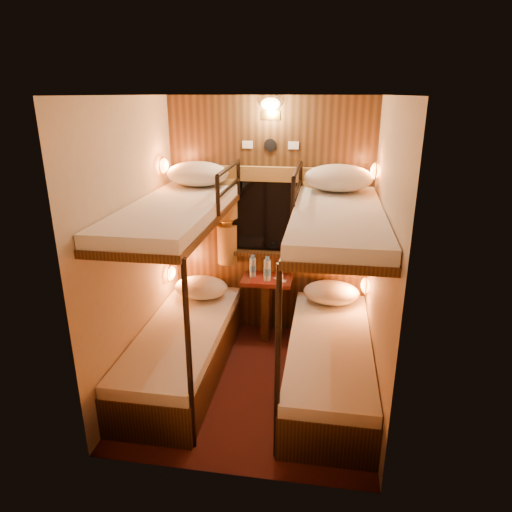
% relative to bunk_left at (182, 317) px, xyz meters
% --- Properties ---
extents(floor, '(2.10, 2.10, 0.00)m').
position_rel_bunk_left_xyz_m(floor, '(0.65, -0.07, -0.56)').
color(floor, '#38170F').
rests_on(floor, ground).
extents(ceiling, '(2.10, 2.10, 0.00)m').
position_rel_bunk_left_xyz_m(ceiling, '(0.65, -0.07, 1.84)').
color(ceiling, silver).
rests_on(ceiling, wall_back).
extents(wall_back, '(2.40, 0.00, 2.40)m').
position_rel_bunk_left_xyz_m(wall_back, '(0.65, 0.98, 0.64)').
color(wall_back, '#C6B293').
rests_on(wall_back, floor).
extents(wall_front, '(2.40, 0.00, 2.40)m').
position_rel_bunk_left_xyz_m(wall_front, '(0.65, -1.12, 0.64)').
color(wall_front, '#C6B293').
rests_on(wall_front, floor).
extents(wall_left, '(0.00, 2.40, 2.40)m').
position_rel_bunk_left_xyz_m(wall_left, '(-0.35, -0.07, 0.64)').
color(wall_left, '#C6B293').
rests_on(wall_left, floor).
extents(wall_right, '(0.00, 2.40, 2.40)m').
position_rel_bunk_left_xyz_m(wall_right, '(1.65, -0.07, 0.64)').
color(wall_right, '#C6B293').
rests_on(wall_right, floor).
extents(back_panel, '(2.00, 0.03, 2.40)m').
position_rel_bunk_left_xyz_m(back_panel, '(0.65, 0.97, 0.64)').
color(back_panel, '#321E0E').
rests_on(back_panel, floor).
extents(bunk_left, '(0.72, 1.90, 1.82)m').
position_rel_bunk_left_xyz_m(bunk_left, '(0.00, 0.00, 0.00)').
color(bunk_left, '#321E0E').
rests_on(bunk_left, floor).
extents(bunk_right, '(0.72, 1.90, 1.82)m').
position_rel_bunk_left_xyz_m(bunk_right, '(1.30, 0.00, 0.00)').
color(bunk_right, '#321E0E').
rests_on(bunk_right, floor).
extents(window, '(1.00, 0.12, 0.79)m').
position_rel_bunk_left_xyz_m(window, '(0.65, 0.94, 0.62)').
color(window, black).
rests_on(window, back_panel).
extents(curtains, '(1.10, 0.22, 1.00)m').
position_rel_bunk_left_xyz_m(curtains, '(0.65, 0.90, 0.71)').
color(curtains, olive).
rests_on(curtains, back_panel).
extents(back_fixtures, '(0.54, 0.09, 0.48)m').
position_rel_bunk_left_xyz_m(back_fixtures, '(0.65, 0.93, 1.69)').
color(back_fixtures, black).
rests_on(back_fixtures, back_panel).
extents(reading_lamps, '(2.00, 0.20, 1.25)m').
position_rel_bunk_left_xyz_m(reading_lamps, '(0.65, 0.63, 0.68)').
color(reading_lamps, orange).
rests_on(reading_lamps, wall_left).
extents(table, '(0.50, 0.34, 0.66)m').
position_rel_bunk_left_xyz_m(table, '(0.65, 0.78, -0.14)').
color(table, '#5F2115').
rests_on(table, floor).
extents(bottle_left, '(0.07, 0.07, 0.23)m').
position_rel_bunk_left_xyz_m(bottle_left, '(0.50, 0.80, 0.19)').
color(bottle_left, '#99BFE5').
rests_on(bottle_left, table).
extents(bottle_right, '(0.07, 0.07, 0.25)m').
position_rel_bunk_left_xyz_m(bottle_right, '(0.66, 0.72, 0.20)').
color(bottle_right, '#99BFE5').
rests_on(bottle_right, table).
extents(sachet_a, '(0.08, 0.06, 0.01)m').
position_rel_bunk_left_xyz_m(sachet_a, '(0.81, 0.73, 0.09)').
color(sachet_a, silver).
rests_on(sachet_a, table).
extents(sachet_b, '(0.09, 0.09, 0.01)m').
position_rel_bunk_left_xyz_m(sachet_b, '(0.76, 0.79, 0.09)').
color(sachet_b, silver).
rests_on(sachet_b, table).
extents(pillow_lower_left, '(0.54, 0.39, 0.21)m').
position_rel_bunk_left_xyz_m(pillow_lower_left, '(-0.00, 0.64, 0.01)').
color(pillow_lower_left, silver).
rests_on(pillow_lower_left, bunk_left).
extents(pillow_lower_right, '(0.55, 0.39, 0.21)m').
position_rel_bunk_left_xyz_m(pillow_lower_right, '(1.30, 0.72, 0.01)').
color(pillow_lower_right, silver).
rests_on(pillow_lower_right, bunk_right).
extents(pillow_upper_left, '(0.58, 0.42, 0.23)m').
position_rel_bunk_left_xyz_m(pillow_upper_left, '(-0.00, 0.69, 1.14)').
color(pillow_upper_left, silver).
rests_on(pillow_upper_left, bunk_left).
extents(pillow_upper_right, '(0.61, 0.43, 0.24)m').
position_rel_bunk_left_xyz_m(pillow_upper_right, '(1.30, 0.64, 1.15)').
color(pillow_upper_right, silver).
rests_on(pillow_upper_right, bunk_right).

